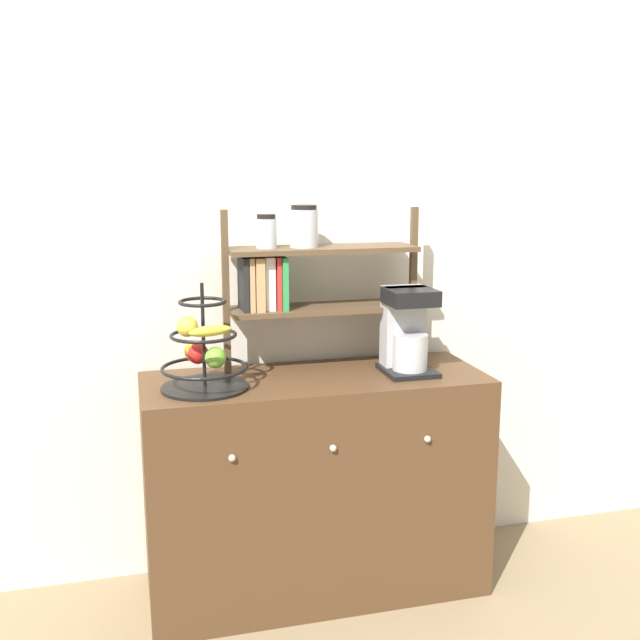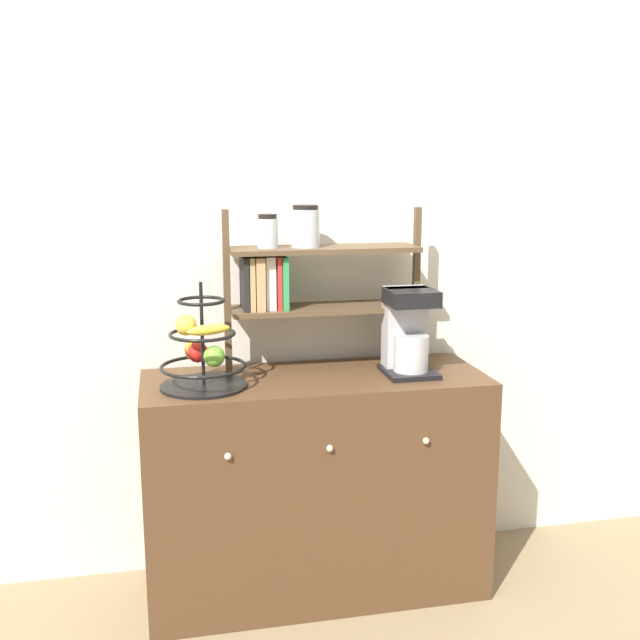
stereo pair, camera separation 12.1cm
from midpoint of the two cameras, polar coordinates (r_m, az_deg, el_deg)
The scene contains 6 objects.
ground_plane at distance 2.81m, azimuth 2.02°, elevation -21.92°, with size 12.00×12.00×0.00m, color #847051.
wall_back at distance 2.85m, azimuth -0.29°, elevation 6.55°, with size 7.00×0.05×2.60m, color silver.
sideboard at distance 2.81m, azimuth 0.91°, elevation -12.39°, with size 1.22×0.48×0.82m.
coffee_maker at distance 2.71m, azimuth 7.99°, elevation -0.88°, with size 0.18×0.21×0.31m.
fruit_stand at distance 2.55m, azimuth -7.66°, elevation -2.52°, with size 0.29×0.29×0.36m.
shelf_hutch at distance 2.70m, azimuth -0.35°, elevation 3.73°, with size 0.73×0.20×0.60m.
Camera 2 is at (-0.52, -2.28, 1.55)m, focal length 42.00 mm.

